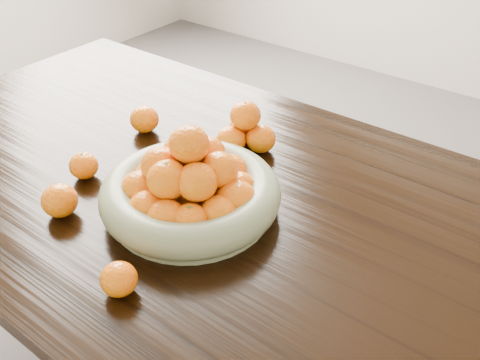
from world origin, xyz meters
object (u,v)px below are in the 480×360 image
Objects in this scene: fruit_bowl at (190,189)px; loose_orange_0 at (84,166)px; dining_table at (229,229)px; orange_pyramid at (245,130)px.

fruit_bowl is 5.66× the size of loose_orange_0.
dining_table is 13.50× the size of orange_pyramid.
orange_pyramid is at bearing 57.13° from loose_orange_0.
orange_pyramid is 0.40m from loose_orange_0.
fruit_bowl is at bearing -76.81° from orange_pyramid.
loose_orange_0 is (-0.28, -0.06, -0.02)m from fruit_bowl.
fruit_bowl reaches higher than orange_pyramid.
loose_orange_0 is (-0.22, -0.34, -0.02)m from orange_pyramid.
dining_table is 0.17m from fruit_bowl.
fruit_bowl reaches higher than dining_table.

